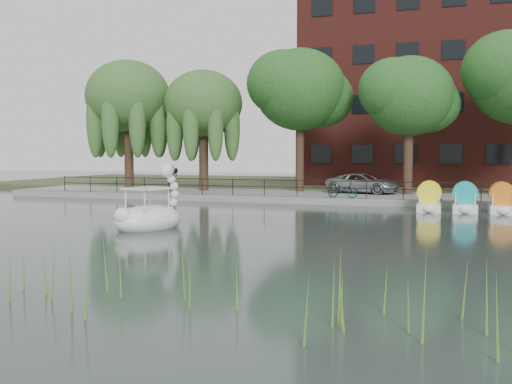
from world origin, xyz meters
The scene contains 16 objects.
ground_plane centered at (0.00, 0.00, 0.00)m, with size 120.00×120.00×0.00m, color #384746.
promenade centered at (0.00, 16.00, 0.20)m, with size 40.00×6.00×0.40m, color gray.
kerb centered at (0.00, 13.05, 0.20)m, with size 40.00×0.25×0.40m, color gray.
land_strip centered at (0.00, 30.00, 0.18)m, with size 60.00×22.00×0.36m, color #47512D.
railing centered at (0.00, 13.25, 1.15)m, with size 32.00×0.05×1.00m.
apartment_building centered at (7.00, 29.97, 9.36)m, with size 20.00×10.07×18.00m.
willow_left centered at (-13.00, 16.50, 6.87)m, with size 5.88×5.88×9.01m.
willow_mid centered at (-7.50, 17.00, 6.25)m, with size 5.32×5.32×8.15m.
broadleaf_center centered at (-1.00, 18.00, 7.06)m, with size 6.00×6.00×9.25m.
broadleaf_right centered at (6.00, 17.50, 6.39)m, with size 5.40×5.40×8.32m.
minivan centered at (3.27, 17.25, 1.12)m, with size 5.18×2.38×1.44m, color gray.
bicycle centered at (2.63, 13.43, 0.90)m, with size 1.72×0.60×1.00m, color gray.
pedestrian centered at (-8.49, 14.21, 1.39)m, with size 0.71×0.48×1.98m, color black.
swan_boat centered at (-2.85, 0.84, 0.56)m, with size 2.80×3.46×2.54m.
pedal_boat_row centered at (10.82, 11.12, 0.61)m, with size 7.95×1.70×1.40m.
reed_bank centered at (2.00, -9.50, 0.60)m, with size 24.00×2.40×1.20m.
Camera 1 is at (7.98, -18.95, 2.99)m, focal length 40.00 mm.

